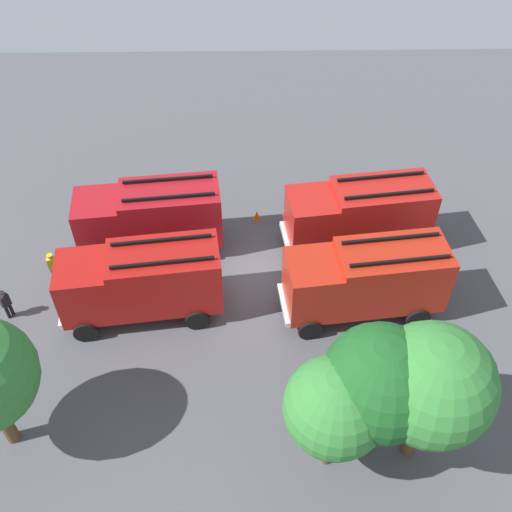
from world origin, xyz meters
TOP-DOWN VIEW (x-y plane):
  - ground_plane at (0.00, 0.00)m, footprint 48.35×48.35m
  - fire_truck_0 at (-5.13, -2.11)m, footprint 7.46×3.50m
  - fire_truck_1 at (5.16, -2.08)m, footprint 7.42×3.39m
  - fire_truck_2 at (-4.82, 2.25)m, footprint 7.44×3.44m
  - fire_truck_3 at (5.05, 2.20)m, footprint 7.44×3.46m
  - firefighter_0 at (-3.88, 0.20)m, footprint 0.48×0.37m
  - firefighter_1 at (9.70, 0.10)m, footprint 0.47×0.36m
  - firefighter_2 at (4.51, 0.14)m, footprint 0.33×0.46m
  - firefighter_3 at (11.33, 2.32)m, footprint 0.43×0.48m
  - tree_0 at (-5.65, 9.18)m, footprint 4.26×4.26m
  - tree_1 at (-4.01, 8.97)m, footprint 4.10×4.10m
  - tree_2 at (-2.48, 9.53)m, footprint 3.55×3.55m
  - traffic_cone_0 at (-0.11, -4.23)m, footprint 0.39×0.39m

SIDE VIEW (x-z plane):
  - ground_plane at x=0.00m, z-range 0.00..0.00m
  - traffic_cone_0 at x=-0.11m, z-range 0.00..0.55m
  - firefighter_2 at x=4.51m, z-range 0.09..1.69m
  - firefighter_3 at x=11.33m, z-range 0.09..1.70m
  - firefighter_0 at x=-3.88m, z-range 0.10..1.81m
  - firefighter_1 at x=9.70m, z-range 0.11..1.84m
  - fire_truck_0 at x=-5.13m, z-range 0.21..4.09m
  - fire_truck_1 at x=5.16m, z-range 0.21..4.09m
  - fire_truck_2 at x=-4.82m, z-range 0.21..4.09m
  - fire_truck_3 at x=5.05m, z-range 0.21..4.09m
  - tree_2 at x=-2.48m, z-range 0.95..6.45m
  - tree_1 at x=-4.01m, z-range 1.10..7.45m
  - tree_0 at x=-5.65m, z-range 1.14..7.75m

